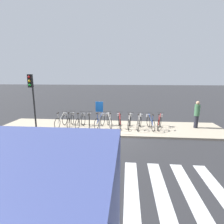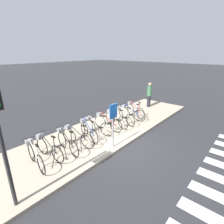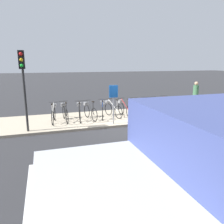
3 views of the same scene
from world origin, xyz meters
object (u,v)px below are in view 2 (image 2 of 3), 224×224
Objects in this scene: parked_bicycle_2 at (66,141)px; sign_post at (113,118)px; parked_bicycle_7 at (115,118)px; parked_bicycle_5 at (96,126)px; parked_bicycle_0 at (35,155)px; parked_bicycle_8 at (124,115)px; parked_bicycle_1 at (48,147)px; parked_bicycle_4 at (88,130)px; parked_bicycle_9 at (130,112)px; pedestrian at (149,94)px; parked_bicycle_3 at (76,136)px; parked_bicycle_10 at (134,109)px; parked_bicycle_6 at (106,122)px.

sign_post reaches higher than parked_bicycle_2.
parked_bicycle_7 is 2.41m from sign_post.
sign_post reaches higher than parked_bicycle_5.
parked_bicycle_0 is 1.01× the size of parked_bicycle_8.
parked_bicycle_4 is at bearing -0.40° from parked_bicycle_1.
parked_bicycle_8 is at bearing -179.85° from parked_bicycle_9.
parked_bicycle_0 is 3.20m from sign_post.
parked_bicycle_7 is at bearing -174.71° from pedestrian.
parked_bicycle_3 is 0.74m from parked_bicycle_4.
parked_bicycle_2 is 1.30m from parked_bicycle_4.
parked_bicycle_7 and parked_bicycle_10 have the same top height.
parked_bicycle_4 is 0.86× the size of sign_post.
parked_bicycle_7 is at bearing 1.04° from parked_bicycle_0.
parked_bicycle_4 is at bearing -174.53° from parked_bicycle_5.
parked_bicycle_2 is (1.33, -0.02, 0.00)m from parked_bicycle_0.
parked_bicycle_9 is (1.34, -0.07, 0.00)m from parked_bicycle_7.
parked_bicycle_7 is at bearing -3.67° from parked_bicycle_5.
parked_bicycle_4 is 3.94m from parked_bicycle_10.
parked_bicycle_6 is 0.94× the size of pedestrian.
parked_bicycle_8 is 3.81m from pedestrian.
parked_bicycle_10 is at bearing 1.37° from parked_bicycle_0.
parked_bicycle_6 is at bearing 3.37° from parked_bicycle_2.
sign_post is at bearing -105.82° from parked_bicycle_5.
parked_bicycle_4 is 1.01× the size of parked_bicycle_5.
parked_bicycle_6 is at bearing 174.69° from parked_bicycle_8.
parked_bicycle_6 is 0.88× the size of sign_post.
parked_bicycle_3 and parked_bicycle_9 have the same top height.
pedestrian is (6.37, 0.38, 0.50)m from parked_bicycle_4.
parked_bicycle_6 is 2.02m from parked_bicycle_9.
parked_bicycle_2 is 1.01× the size of parked_bicycle_8.
parked_bicycle_5 is 0.97× the size of parked_bicycle_7.
parked_bicycle_1 is at bearing -179.08° from parked_bicycle_5.
parked_bicycle_0 and parked_bicycle_1 have the same top height.
parked_bicycle_0 is 5.94m from parked_bicycle_9.
parked_bicycle_1 is at bearing 147.76° from sign_post.
pedestrian is at bearing 3.65° from parked_bicycle_3.
sign_post reaches higher than parked_bicycle_6.
parked_bicycle_2 and parked_bicycle_4 have the same top height.
parked_bicycle_6 and parked_bicycle_10 have the same top height.
parked_bicycle_5 is 1.38m from parked_bicycle_7.
parked_bicycle_0 is at bearing -176.88° from pedestrian.
sign_post is at bearing -159.17° from parked_bicycle_10.
parked_bicycle_3 is 3.35m from parked_bicycle_8.
parked_bicycle_4 is 3.32m from parked_bicycle_9.
pedestrian reaches higher than parked_bicycle_5.
pedestrian is at bearing 2.46° from parked_bicycle_1.
parked_bicycle_5 is at bearing 3.06° from parked_bicycle_0.
pedestrian is at bearing 3.37° from parked_bicycle_4.
parked_bicycle_6 is 1.01× the size of parked_bicycle_8.
parked_bicycle_8 is at bearing -1.43° from parked_bicycle_1.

